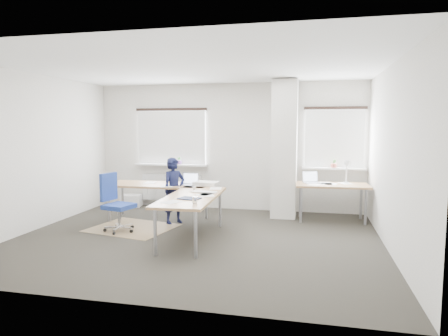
% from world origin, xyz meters
% --- Properties ---
extents(ground, '(6.00, 6.00, 0.00)m').
position_xyz_m(ground, '(0.00, 0.00, 0.00)').
color(ground, '#2A2722').
rests_on(ground, ground).
extents(room_shell, '(6.04, 5.04, 2.82)m').
position_xyz_m(room_shell, '(0.18, 0.45, 1.75)').
color(room_shell, beige).
rests_on(room_shell, ground).
extents(floor_mat, '(1.63, 1.47, 0.01)m').
position_xyz_m(floor_mat, '(-1.34, 0.42, 0.00)').
color(floor_mat, olive).
rests_on(floor_mat, ground).
extents(white_crate, '(0.49, 0.38, 0.27)m').
position_xyz_m(white_crate, '(-2.24, 2.25, 0.14)').
color(white_crate, white).
rests_on(white_crate, ground).
extents(desk_main, '(2.49, 2.61, 0.96)m').
position_xyz_m(desk_main, '(-0.53, 0.54, 0.69)').
color(desk_main, olive).
rests_on(desk_main, ground).
extents(desk_side, '(1.44, 0.78, 1.22)m').
position_xyz_m(desk_side, '(2.25, 1.80, 0.69)').
color(desk_side, olive).
rests_on(desk_side, ground).
extents(task_chair, '(0.58, 0.56, 1.03)m').
position_xyz_m(task_chair, '(-1.50, 0.17, 0.29)').
color(task_chair, navy).
rests_on(task_chair, ground).
extents(person, '(0.52, 0.55, 1.27)m').
position_xyz_m(person, '(-0.71, 0.95, 0.63)').
color(person, black).
rests_on(person, ground).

